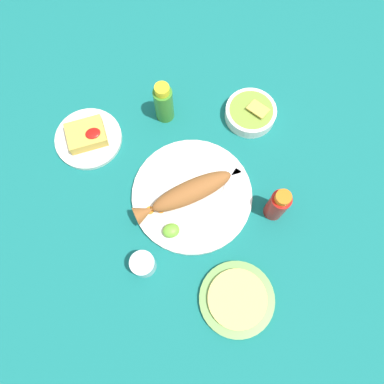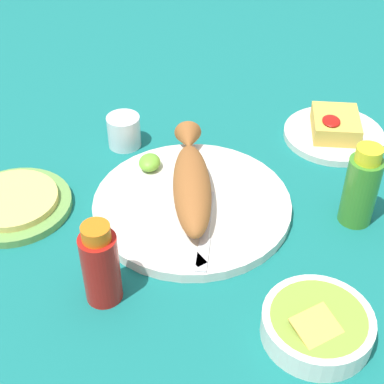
% 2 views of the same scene
% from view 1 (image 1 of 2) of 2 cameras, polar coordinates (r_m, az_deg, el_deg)
% --- Properties ---
extents(ground_plane, '(4.00, 4.00, 0.00)m').
position_cam_1_polar(ground_plane, '(1.06, 0.00, -0.65)').
color(ground_plane, '#146B66').
extents(main_plate, '(0.34, 0.34, 0.02)m').
position_cam_1_polar(main_plate, '(1.05, 0.00, -0.50)').
color(main_plate, silver).
rests_on(main_plate, ground_plane).
extents(fried_fish, '(0.29, 0.10, 0.06)m').
position_cam_1_polar(fried_fish, '(1.01, -0.98, -0.29)').
color(fried_fish, '#935628').
rests_on(fried_fish, main_plate).
extents(fork_near, '(0.19, 0.02, 0.00)m').
position_cam_1_polar(fork_near, '(1.06, 3.75, 2.36)').
color(fork_near, silver).
rests_on(fork_near, main_plate).
extents(fork_far, '(0.15, 0.13, 0.00)m').
position_cam_1_polar(fork_far, '(1.04, 4.89, -0.00)').
color(fork_far, silver).
rests_on(fork_far, main_plate).
extents(carrot_slice_near, '(0.02, 0.02, 0.00)m').
position_cam_1_polar(carrot_slice_near, '(1.03, -6.42, -2.78)').
color(carrot_slice_near, orange).
rests_on(carrot_slice_near, main_plate).
extents(carrot_slice_mid, '(0.02, 0.02, 0.00)m').
position_cam_1_polar(carrot_slice_mid, '(1.03, -4.76, -2.68)').
color(carrot_slice_mid, orange).
rests_on(carrot_slice_mid, main_plate).
extents(carrot_slice_far, '(0.03, 0.03, 0.00)m').
position_cam_1_polar(carrot_slice_far, '(1.03, -4.83, -2.39)').
color(carrot_slice_far, orange).
rests_on(carrot_slice_far, main_plate).
extents(lime_wedge_main, '(0.05, 0.04, 0.03)m').
position_cam_1_polar(lime_wedge_main, '(1.00, -3.21, -5.89)').
color(lime_wedge_main, '#6BB233').
rests_on(lime_wedge_main, main_plate).
extents(hot_sauce_bottle_red, '(0.05, 0.05, 0.14)m').
position_cam_1_polar(hot_sauce_bottle_red, '(1.01, 12.91, -1.91)').
color(hot_sauce_bottle_red, '#B21914').
rests_on(hot_sauce_bottle_red, ground_plane).
extents(hot_sauce_bottle_green, '(0.06, 0.06, 0.15)m').
position_cam_1_polar(hot_sauce_bottle_green, '(1.11, -4.42, 13.36)').
color(hot_sauce_bottle_green, '#3D8428').
rests_on(hot_sauce_bottle_green, ground_plane).
extents(salt_cup, '(0.06, 0.06, 0.06)m').
position_cam_1_polar(salt_cup, '(1.00, -7.42, -10.89)').
color(salt_cup, silver).
rests_on(salt_cup, ground_plane).
extents(side_plate_fries, '(0.20, 0.20, 0.01)m').
position_cam_1_polar(side_plate_fries, '(1.16, -15.48, 7.85)').
color(side_plate_fries, silver).
rests_on(side_plate_fries, ground_plane).
extents(fries_pile, '(0.11, 0.09, 0.04)m').
position_cam_1_polar(fries_pile, '(1.14, -15.77, 8.40)').
color(fries_pile, gold).
rests_on(fries_pile, side_plate_fries).
extents(guacamole_bowl, '(0.15, 0.15, 0.05)m').
position_cam_1_polar(guacamole_bowl, '(1.16, 8.92, 11.87)').
color(guacamole_bowl, white).
rests_on(guacamole_bowl, ground_plane).
extents(tortilla_plate, '(0.20, 0.20, 0.01)m').
position_cam_1_polar(tortilla_plate, '(1.01, 6.83, -15.90)').
color(tortilla_plate, '#6B9E4C').
rests_on(tortilla_plate, ground_plane).
extents(tortilla_stack, '(0.15, 0.15, 0.01)m').
position_cam_1_polar(tortilla_stack, '(1.00, 6.92, -15.86)').
color(tortilla_stack, '#E0C666').
rests_on(tortilla_stack, tortilla_plate).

